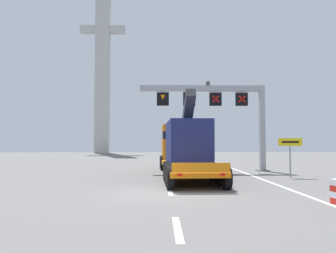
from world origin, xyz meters
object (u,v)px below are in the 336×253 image
(heavy_haul_truck_orange, at_px, (183,146))
(exit_sign_yellow, at_px, (290,147))
(bridge_pylon_distant, at_px, (103,51))
(overhead_lane_gantry, at_px, (219,103))

(heavy_haul_truck_orange, height_order, exit_sign_yellow, heavy_haul_truck_orange)
(bridge_pylon_distant, bearing_deg, exit_sign_yellow, -66.00)
(overhead_lane_gantry, height_order, heavy_haul_truck_orange, overhead_lane_gantry)
(overhead_lane_gantry, relative_size, bridge_pylon_distant, 0.25)
(exit_sign_yellow, bearing_deg, overhead_lane_gantry, 129.01)
(heavy_haul_truck_orange, height_order, bridge_pylon_distant, bridge_pylon_distant)
(exit_sign_yellow, height_order, bridge_pylon_distant, bridge_pylon_distant)
(overhead_lane_gantry, xyz_separation_m, exit_sign_yellow, (3.74, -4.62, -3.42))
(exit_sign_yellow, distance_m, bridge_pylon_distant, 52.77)
(heavy_haul_truck_orange, relative_size, bridge_pylon_distant, 0.35)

